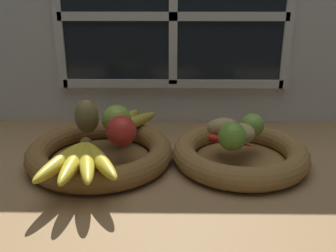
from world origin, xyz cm
name	(u,v)px	position (x,y,z in cm)	size (l,w,h in cm)	color
ground_plane	(171,167)	(0.00, 0.00, -1.50)	(140.00, 90.00, 3.00)	#9E774C
back_wall	(172,27)	(0.00, 29.77, 27.88)	(140.00, 4.60, 55.00)	silver
fruit_bowl_left	(98,153)	(-16.99, -0.60, 2.47)	(33.98, 33.98, 5.30)	brown
fruit_bowl_right	(238,154)	(15.76, -0.60, 2.48)	(31.52, 31.52, 5.30)	olive
apple_red_right	(119,131)	(-11.50, -2.41, 8.75)	(6.90, 6.90, 6.90)	red
apple_green_back	(115,119)	(-13.57, 4.97, 8.86)	(7.12, 7.12, 7.12)	#8CAD3D
pear_brown	(85,117)	(-20.80, 5.14, 9.49)	(5.86, 5.69, 8.38)	olive
banana_bunch_front	(78,160)	(-18.31, -13.59, 6.79)	(17.33, 20.18, 2.99)	yellow
banana_bunch_back	(124,121)	(-12.05, 9.91, 6.71)	(12.77, 17.03, 2.83)	gold
potato_oblong	(221,128)	(11.92, 2.38, 7.73)	(7.72, 4.66, 4.86)	tan
potato_large	(240,133)	(15.76, -0.60, 7.59)	(6.09, 5.97, 4.58)	tan
lime_near	(230,136)	(13.01, -4.73, 8.48)	(6.36, 6.36, 6.36)	#6B9E33
lime_far	(251,125)	(18.97, 3.53, 8.08)	(5.57, 5.57, 5.57)	#7AAD3D
chili_pepper	(231,142)	(13.58, -2.76, 6.30)	(2.00, 2.00, 11.05)	red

